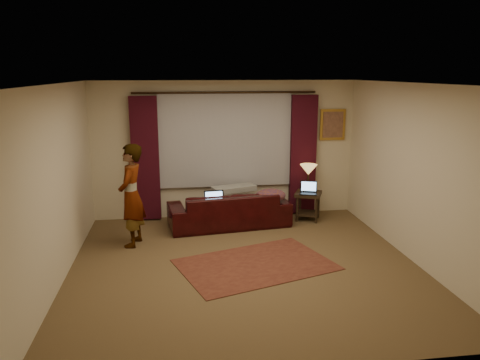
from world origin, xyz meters
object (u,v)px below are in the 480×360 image
(laptop_sofa, at_px, (215,200))
(tiffany_lamp, at_px, (308,178))
(laptop_table, at_px, (308,188))
(person, at_px, (131,195))
(end_table, at_px, (308,206))
(sofa, at_px, (229,203))

(laptop_sofa, relative_size, tiffany_lamp, 0.73)
(laptop_sofa, bearing_deg, tiffany_lamp, 6.72)
(laptop_table, relative_size, person, 0.20)
(end_table, height_order, tiffany_lamp, tiffany_lamp)
(laptop_sofa, relative_size, end_table, 0.71)
(end_table, relative_size, tiffany_lamp, 1.03)
(sofa, bearing_deg, tiffany_lamp, -179.10)
(laptop_sofa, distance_m, tiffany_lamp, 1.86)
(laptop_sofa, distance_m, laptop_table, 1.77)
(laptop_sofa, bearing_deg, laptop_table, 1.32)
(laptop_table, bearing_deg, laptop_sofa, -153.39)
(sofa, relative_size, laptop_sofa, 5.71)
(laptop_sofa, bearing_deg, person, -166.02)
(tiffany_lamp, distance_m, laptop_table, 0.24)
(laptop_table, height_order, person, person)
(laptop_sofa, height_order, laptop_table, laptop_table)
(sofa, xyz_separation_m, person, (-1.65, -0.74, 0.39))
(sofa, distance_m, laptop_sofa, 0.36)
(laptop_sofa, relative_size, laptop_table, 1.12)
(end_table, relative_size, laptop_table, 1.59)
(sofa, bearing_deg, laptop_sofa, 31.60)
(laptop_sofa, height_order, end_table, laptop_sofa)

